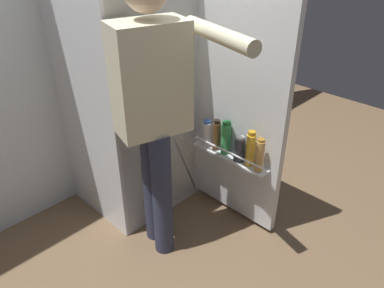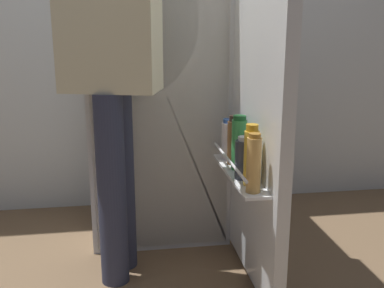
# 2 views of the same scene
# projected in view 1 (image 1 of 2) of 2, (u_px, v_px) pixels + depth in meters

# --- Properties ---
(ground_plane) EXTENTS (5.81, 5.81, 0.00)m
(ground_plane) POSITION_uv_depth(u_px,v_px,m) (189.00, 229.00, 2.58)
(ground_plane) COLOR brown
(kitchen_wall) EXTENTS (4.40, 0.10, 2.55)m
(kitchen_wall) POSITION_uv_depth(u_px,v_px,m) (88.00, 17.00, 2.51)
(kitchen_wall) COLOR silver
(kitchen_wall) RESTS_ON ground_plane
(refrigerator) EXTENTS (0.74, 1.32, 1.69)m
(refrigerator) POSITION_uv_depth(u_px,v_px,m) (135.00, 93.00, 2.48)
(refrigerator) COLOR silver
(refrigerator) RESTS_ON ground_plane
(person) EXTENTS (0.54, 0.76, 1.66)m
(person) POSITION_uv_depth(u_px,v_px,m) (154.00, 103.00, 1.99)
(person) COLOR #2D334C
(person) RESTS_ON ground_plane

